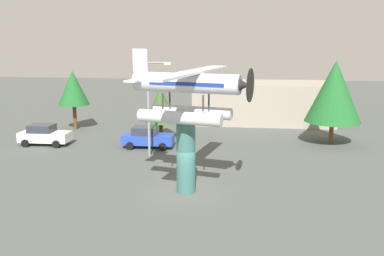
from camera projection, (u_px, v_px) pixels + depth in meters
name	position (u px, v px, depth m)	size (l,w,h in m)	color
ground_plane	(186.00, 192.00, 24.21)	(140.00, 140.00, 0.00)	#4C514C
display_pedestal	(186.00, 157.00, 23.76)	(1.10, 1.10, 4.26)	#386B66
floatplane_monument	(188.00, 92.00, 22.92)	(7.17, 10.37, 4.00)	silver
car_near_white	(44.00, 135.00, 34.79)	(4.20, 2.02, 1.76)	white
car_mid_blue	(148.00, 137.00, 33.93)	(4.20, 2.02, 1.76)	#2847B7
streetlight_primary	(151.00, 102.00, 30.71)	(1.84, 0.28, 7.22)	gray
storefront_building	(262.00, 102.00, 44.50)	(14.56, 6.90, 4.27)	#9E9384
tree_west	(73.00, 88.00, 40.17)	(3.02, 3.02, 5.83)	brown
tree_east	(161.00, 105.00, 36.42)	(2.80, 2.80, 4.67)	brown
tree_center_back	(334.00, 91.00, 34.27)	(4.64, 4.64, 7.12)	brown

